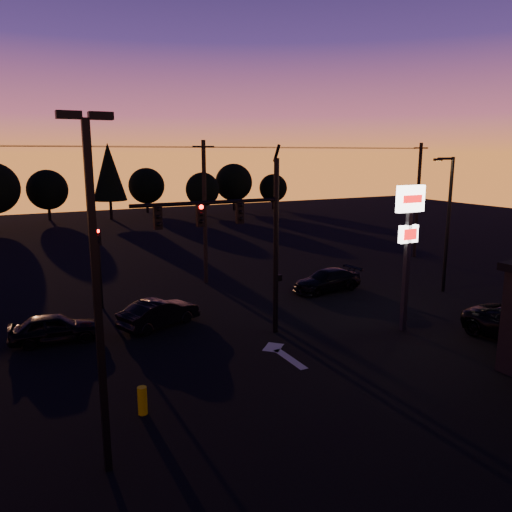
{
  "coord_description": "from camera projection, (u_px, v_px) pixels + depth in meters",
  "views": [
    {
      "loc": [
        -9.41,
        -15.25,
        8.2
      ],
      "look_at": [
        1.0,
        5.0,
        3.5
      ],
      "focal_mm": 35.0,
      "sensor_mm": 36.0,
      "label": 1
    }
  ],
  "objects": [
    {
      "name": "tree_5",
      "position": [
        147.0,
        186.0,
        69.47
      ],
      "size": [
        4.95,
        4.95,
        6.22
      ],
      "color": "black",
      "rests_on": "ground"
    },
    {
      "name": "parking_lot_light",
      "position": [
        96.0,
        276.0,
        12.12
      ],
      "size": [
        1.25,
        0.3,
        9.14
      ],
      "color": "black",
      "rests_on": "ground"
    },
    {
      "name": "pylon_sign",
      "position": [
        409.0,
        227.0,
        22.6
      ],
      "size": [
        1.5,
        0.28,
        6.8
      ],
      "color": "black",
      "rests_on": "ground"
    },
    {
      "name": "streetlight",
      "position": [
        447.0,
        219.0,
        29.28
      ],
      "size": [
        1.55,
        0.35,
        8.0
      ],
      "color": "black",
      "rests_on": "ground"
    },
    {
      "name": "car_mid",
      "position": [
        159.0,
        313.0,
        24.01
      ],
      "size": [
        4.27,
        2.77,
        1.33
      ],
      "primitive_type": "imported",
      "rotation": [
        0.0,
        0.0,
        1.94
      ],
      "color": "black",
      "rests_on": "ground"
    },
    {
      "name": "secondary_signal",
      "position": [
        99.0,
        256.0,
        26.34
      ],
      "size": [
        0.3,
        0.31,
        4.35
      ],
      "color": "black",
      "rests_on": "ground"
    },
    {
      "name": "utility_pole_2",
      "position": [
        418.0,
        200.0,
        39.37
      ],
      "size": [
        1.4,
        0.26,
        9.0
      ],
      "color": "black",
      "rests_on": "ground"
    },
    {
      "name": "ground",
      "position": [
        292.0,
        371.0,
        19.16
      ],
      "size": [
        120.0,
        120.0,
        0.0
      ],
      "primitive_type": "plane",
      "color": "black",
      "rests_on": "ground"
    },
    {
      "name": "tree_3",
      "position": [
        48.0,
        190.0,
        61.91
      ],
      "size": [
        4.95,
        4.95,
        6.22
      ],
      "color": "black",
      "rests_on": "ground"
    },
    {
      "name": "lane_arrow",
      "position": [
        282.0,
        353.0,
        20.83
      ],
      "size": [
        1.2,
        3.1,
        0.01
      ],
      "color": "beige",
      "rests_on": "ground"
    },
    {
      "name": "car_right",
      "position": [
        327.0,
        280.0,
        30.22
      ],
      "size": [
        4.6,
        2.18,
        1.29
      ],
      "primitive_type": "imported",
      "rotation": [
        0.0,
        0.0,
        -1.49
      ],
      "color": "black",
      "rests_on": "ground"
    },
    {
      "name": "tree_6",
      "position": [
        203.0,
        189.0,
        66.99
      ],
      "size": [
        4.54,
        4.54,
        5.71
      ],
      "color": "black",
      "rests_on": "ground"
    },
    {
      "name": "tree_8",
      "position": [
        273.0,
        188.0,
        74.16
      ],
      "size": [
        4.12,
        4.12,
        5.19
      ],
      "color": "black",
      "rests_on": "ground"
    },
    {
      "name": "utility_pole_1",
      "position": [
        205.0,
        212.0,
        31.32
      ],
      "size": [
        1.4,
        0.26,
        9.0
      ],
      "color": "black",
      "rests_on": "ground"
    },
    {
      "name": "tree_7",
      "position": [
        234.0,
        182.0,
        72.16
      ],
      "size": [
        5.36,
        5.36,
        6.74
      ],
      "color": "black",
      "rests_on": "ground"
    },
    {
      "name": "traffic_signal_mast",
      "position": [
        244.0,
        230.0,
        21.59
      ],
      "size": [
        6.79,
        0.52,
        8.58
      ],
      "color": "black",
      "rests_on": "ground"
    },
    {
      "name": "bollard",
      "position": [
        142.0,
        401.0,
        15.91
      ],
      "size": [
        0.31,
        0.31,
        0.92
      ],
      "primitive_type": "cylinder",
      "color": "#A9A000",
      "rests_on": "ground"
    },
    {
      "name": "power_wires",
      "position": [
        203.0,
        147.0,
        30.51
      ],
      "size": [
        36.0,
        1.22,
        0.07
      ],
      "color": "black",
      "rests_on": "ground"
    },
    {
      "name": "car_left",
      "position": [
        55.0,
        328.0,
        21.98
      ],
      "size": [
        3.94,
        1.89,
        1.3
      ],
      "primitive_type": "imported",
      "rotation": [
        0.0,
        0.0,
        1.47
      ],
      "color": "black",
      "rests_on": "ground"
    },
    {
      "name": "tree_4",
      "position": [
        109.0,
        172.0,
        61.98
      ],
      "size": [
        4.18,
        4.18,
        9.5
      ],
      "color": "black",
      "rests_on": "ground"
    }
  ]
}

